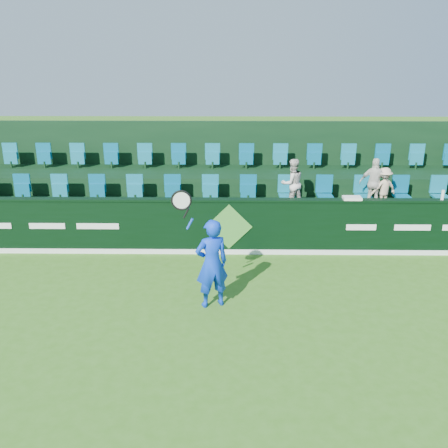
{
  "coord_description": "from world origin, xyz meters",
  "views": [
    {
      "loc": [
        0.02,
        -7.15,
        4.64
      ],
      "look_at": [
        -0.1,
        2.8,
        1.15
      ],
      "focal_mm": 40.0,
      "sensor_mm": 36.0,
      "label": 1
    }
  ],
  "objects_px": {
    "spectator_middle": "(375,183)",
    "towel": "(352,198)",
    "spectator_left": "(292,183)",
    "spectator_right": "(384,188)",
    "drinks_bottle": "(443,195)",
    "tennis_player": "(211,263)"
  },
  "relations": [
    {
      "from": "tennis_player",
      "to": "drinks_bottle",
      "type": "distance_m",
      "value": 5.91
    },
    {
      "from": "tennis_player",
      "to": "spectator_middle",
      "type": "distance_m",
      "value": 5.51
    },
    {
      "from": "spectator_left",
      "to": "drinks_bottle",
      "type": "height_order",
      "value": "spectator_left"
    },
    {
      "from": "spectator_left",
      "to": "spectator_right",
      "type": "xyz_separation_m",
      "value": [
        2.32,
        0.0,
        -0.11
      ]
    },
    {
      "from": "drinks_bottle",
      "to": "tennis_player",
      "type": "bearing_deg",
      "value": -153.45
    },
    {
      "from": "spectator_middle",
      "to": "towel",
      "type": "bearing_deg",
      "value": 72.57
    },
    {
      "from": "spectator_left",
      "to": "spectator_middle",
      "type": "bearing_deg",
      "value": 159.35
    },
    {
      "from": "spectator_right",
      "to": "towel",
      "type": "xyz_separation_m",
      "value": [
        -1.06,
        -1.12,
        0.06
      ]
    },
    {
      "from": "tennis_player",
      "to": "spectator_right",
      "type": "distance_m",
      "value": 5.67
    },
    {
      "from": "spectator_left",
      "to": "spectator_middle",
      "type": "height_order",
      "value": "spectator_middle"
    },
    {
      "from": "spectator_middle",
      "to": "spectator_left",
      "type": "bearing_deg",
      "value": 18.76
    },
    {
      "from": "drinks_bottle",
      "to": "towel",
      "type": "bearing_deg",
      "value": 180.0
    },
    {
      "from": "spectator_left",
      "to": "spectator_right",
      "type": "distance_m",
      "value": 2.32
    },
    {
      "from": "tennis_player",
      "to": "spectator_left",
      "type": "xyz_separation_m",
      "value": [
        1.91,
        3.75,
        0.55
      ]
    },
    {
      "from": "tennis_player",
      "to": "spectator_right",
      "type": "height_order",
      "value": "tennis_player"
    },
    {
      "from": "towel",
      "to": "spectator_middle",
      "type": "bearing_deg",
      "value": 53.81
    },
    {
      "from": "spectator_middle",
      "to": "drinks_bottle",
      "type": "height_order",
      "value": "spectator_middle"
    },
    {
      "from": "spectator_right",
      "to": "towel",
      "type": "height_order",
      "value": "spectator_right"
    },
    {
      "from": "tennis_player",
      "to": "spectator_right",
      "type": "bearing_deg",
      "value": 41.51
    },
    {
      "from": "tennis_player",
      "to": "towel",
      "type": "height_order",
      "value": "tennis_player"
    },
    {
      "from": "spectator_middle",
      "to": "drinks_bottle",
      "type": "distance_m",
      "value": 1.69
    },
    {
      "from": "tennis_player",
      "to": "spectator_middle",
      "type": "xyz_separation_m",
      "value": [
        4.0,
        3.75,
        0.56
      ]
    }
  ]
}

